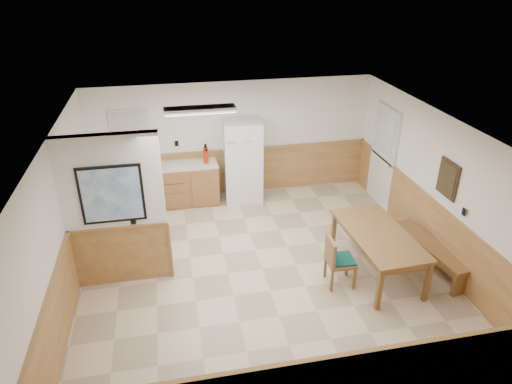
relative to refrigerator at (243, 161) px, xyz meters
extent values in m
plane|color=beige|center=(-0.14, -2.63, -0.89)|extent=(6.00, 6.00, 0.00)
cube|color=silver|center=(-0.14, -2.63, 1.61)|extent=(6.00, 6.00, 0.02)
cube|color=white|center=(-0.14, 0.37, 0.36)|extent=(6.00, 0.02, 2.50)
cube|color=white|center=(2.86, -2.63, 0.36)|extent=(0.02, 6.00, 2.50)
cube|color=white|center=(-3.14, -2.63, 0.36)|extent=(0.02, 6.00, 2.50)
cube|color=tan|center=(-0.14, 0.35, -0.39)|extent=(6.00, 0.04, 1.00)
cube|color=tan|center=(2.84, -2.63, -0.39)|extent=(0.04, 6.00, 1.00)
cube|color=tan|center=(-3.12, -2.63, -0.39)|extent=(0.04, 6.00, 1.00)
cube|color=white|center=(-2.39, -2.43, 0.86)|extent=(1.50, 0.15, 1.50)
cube|color=tan|center=(-2.39, -2.43, -0.39)|extent=(1.50, 0.17, 1.00)
cube|color=black|center=(-2.39, -2.52, 0.71)|extent=(0.92, 0.03, 0.92)
cube|color=white|center=(-2.39, -2.54, 0.71)|extent=(0.84, 0.01, 0.84)
cube|color=#9E5D38|center=(-1.24, 0.05, -0.46)|extent=(1.40, 0.60, 0.86)
cube|color=#9E5D38|center=(-2.71, 0.05, -0.46)|extent=(0.06, 0.60, 0.86)
cube|color=#9E5D38|center=(-1.97, 0.05, -0.46)|extent=(0.06, 0.60, 0.86)
cube|color=beige|center=(-1.64, 0.05, -0.01)|extent=(2.20, 0.60, 0.04)
cube|color=beige|center=(-1.64, 0.35, 0.06)|extent=(2.20, 0.02, 0.10)
cube|color=silver|center=(2.83, -0.73, 0.14)|extent=(0.05, 1.02, 2.15)
cube|color=silver|center=(2.82, -0.73, 0.14)|extent=(0.04, 0.90, 2.05)
cube|color=silver|center=(2.79, -0.73, 0.66)|extent=(0.02, 0.76, 0.80)
cube|color=silver|center=(-2.24, 0.35, 0.66)|extent=(0.80, 0.03, 1.00)
cube|color=silver|center=(-2.24, 0.34, 0.66)|extent=(0.70, 0.01, 0.90)
cube|color=#382516|center=(2.83, -2.93, 0.66)|extent=(0.03, 0.50, 0.60)
cube|color=black|center=(2.81, -2.93, 0.66)|extent=(0.01, 0.42, 0.52)
cube|color=silver|center=(-0.94, -1.33, 1.56)|extent=(1.20, 0.30, 0.08)
cube|color=white|center=(-0.94, -1.33, 1.52)|extent=(1.15, 0.25, 0.01)
cube|color=white|center=(0.00, 0.00, 0.00)|extent=(0.83, 0.75, 1.77)
cube|color=silver|center=(0.31, -0.36, 0.73)|extent=(0.03, 0.02, 0.23)
cube|color=silver|center=(0.31, -0.36, 0.18)|extent=(0.03, 0.02, 0.42)
cube|color=olive|center=(1.69, -3.07, -0.16)|extent=(1.00, 1.87, 0.05)
cube|color=olive|center=(1.69, -3.07, -0.24)|extent=(0.89, 1.77, 0.10)
cube|color=olive|center=(1.33, -3.94, -0.54)|extent=(0.07, 0.07, 0.70)
cube|color=olive|center=(1.25, -2.23, -0.54)|extent=(0.07, 0.07, 0.70)
cube|color=olive|center=(2.13, -3.90, -0.54)|extent=(0.07, 0.07, 0.70)
cube|color=olive|center=(2.05, -2.19, -0.54)|extent=(0.07, 0.07, 0.70)
cube|color=olive|center=(2.64, -3.11, -0.46)|extent=(0.60, 1.69, 0.05)
cube|color=olive|center=(2.64, -3.88, -0.69)|extent=(0.35, 0.11, 0.40)
cube|color=olive|center=(2.64, -2.33, -0.69)|extent=(0.35, 0.11, 0.40)
cube|color=olive|center=(1.00, -3.24, -0.47)|extent=(0.45, 0.45, 0.06)
cube|color=#0E4634|center=(1.00, -3.24, -0.42)|extent=(0.41, 0.41, 0.03)
cube|color=olive|center=(0.81, -3.23, -0.24)|extent=(0.07, 0.43, 0.40)
cube|color=#0E4634|center=(0.63, -3.21, -0.24)|extent=(0.04, 0.37, 0.34)
cube|color=olive|center=(0.80, -3.41, -0.69)|extent=(0.04, 0.04, 0.39)
cube|color=olive|center=(0.82, -3.04, -0.69)|extent=(0.04, 0.04, 0.39)
cube|color=olive|center=(1.17, -3.43, -0.69)|extent=(0.04, 0.04, 0.39)
cube|color=olive|center=(1.19, -3.06, -0.69)|extent=(0.04, 0.04, 0.39)
cylinder|color=red|center=(-0.77, 0.02, 0.18)|extent=(0.12, 0.12, 0.34)
cylinder|color=black|center=(-0.77, 0.02, 0.39)|extent=(0.06, 0.06, 0.08)
cylinder|color=#18862C|center=(-2.41, 0.05, 0.14)|extent=(0.10, 0.10, 0.25)
camera|label=1|loc=(-1.50, -8.78, 3.76)|focal=32.00mm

